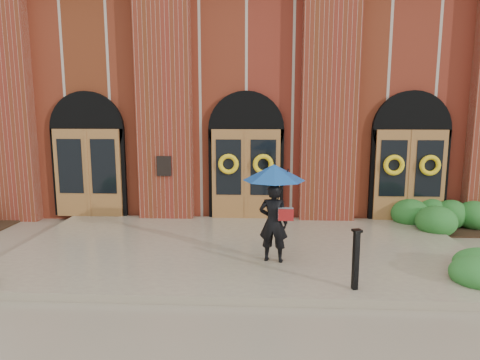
{
  "coord_description": "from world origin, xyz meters",
  "views": [
    {
      "loc": [
        0.43,
        -9.08,
        3.2
      ],
      "look_at": [
        -0.08,
        1.0,
        1.52
      ],
      "focal_mm": 32.0,
      "sensor_mm": 36.0,
      "label": 1
    }
  ],
  "objects": [
    {
      "name": "hedge_wall_right",
      "position": [
        5.2,
        2.2,
        0.36
      ],
      "size": [
        2.84,
        1.14,
        0.73
      ],
      "primitive_type": "ellipsoid",
      "color": "#225D21",
      "rests_on": "ground"
    },
    {
      "name": "man_with_umbrella",
      "position": [
        0.68,
        -0.75,
        1.54
      ],
      "size": [
        1.45,
        1.45,
        1.98
      ],
      "rotation": [
        0.0,
        0.0,
        2.95
      ],
      "color": "black",
      "rests_on": "landing"
    },
    {
      "name": "landing",
      "position": [
        0.0,
        0.15,
        0.07
      ],
      "size": [
        10.0,
        5.3,
        0.15
      ],
      "primitive_type": "cube",
      "color": "gray",
      "rests_on": "ground"
    },
    {
      "name": "metal_post",
      "position": [
        2.04,
        -2.07,
        0.7
      ],
      "size": [
        0.17,
        0.17,
        1.06
      ],
      "rotation": [
        0.0,
        0.0,
        0.26
      ],
      "color": "black",
      "rests_on": "landing"
    },
    {
      "name": "ground",
      "position": [
        0.0,
        0.0,
        0.0
      ],
      "size": [
        90.0,
        90.0,
        0.0
      ],
      "primitive_type": "plane",
      "color": "gray",
      "rests_on": "ground"
    },
    {
      "name": "church_building",
      "position": [
        0.0,
        8.78,
        3.5
      ],
      "size": [
        16.2,
        12.53,
        7.0
      ],
      "color": "maroon",
      "rests_on": "ground"
    }
  ]
}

